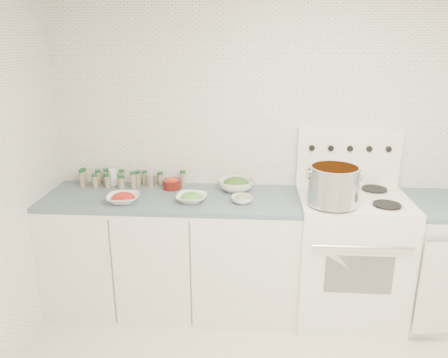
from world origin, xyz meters
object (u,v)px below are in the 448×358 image
Objects in this scene: stock_pot at (334,184)px; bowl_snowpea at (192,198)px; bowl_tomato at (123,198)px; stove at (348,252)px.

bowl_snowpea is (-0.96, 0.09, -0.15)m from stock_pot.
stove is at bearing 4.88° from bowl_tomato.
stock_pot is at bearing -1.80° from bowl_tomato.
bowl_snowpea is at bearing -175.35° from stove.
bowl_tomato is 1.06× the size of bowl_snowpea.
bowl_snowpea is at bearing 5.41° from bowl_tomato.
stove reaches higher than stock_pot.
stock_pot is at bearing -134.97° from stove.
bowl_tomato is at bearing -174.59° from bowl_snowpea.
stock_pot is 1.44× the size of bowl_tomato.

